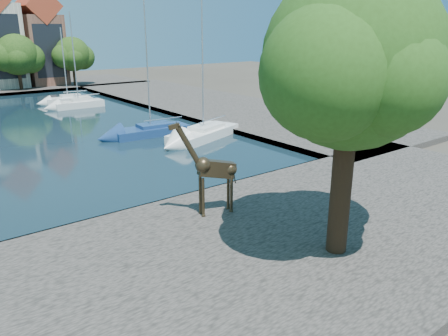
% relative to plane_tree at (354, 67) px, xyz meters
% --- Properties ---
extents(ground, '(160.00, 160.00, 0.00)m').
position_rel_plane_tree_xyz_m(ground, '(-7.62, 9.01, -7.67)').
color(ground, '#38332B').
rests_on(ground, ground).
extents(near_quay, '(50.00, 14.00, 0.50)m').
position_rel_plane_tree_xyz_m(near_quay, '(-7.62, 2.01, -7.42)').
color(near_quay, '#534D48').
rests_on(near_quay, ground).
extents(right_quay, '(14.00, 52.00, 0.50)m').
position_rel_plane_tree_xyz_m(right_quay, '(17.38, 33.01, -7.42)').
color(right_quay, '#534D48').
rests_on(right_quay, ground).
extents(plane_tree, '(8.32, 6.40, 10.62)m').
position_rel_plane_tree_xyz_m(plane_tree, '(0.00, 0.00, 0.00)').
color(plane_tree, '#332114').
rests_on(plane_tree, near_quay).
extents(townhouse_east_end, '(5.44, 9.18, 14.43)m').
position_rel_plane_tree_xyz_m(townhouse_east_end, '(7.38, 64.99, -0.56)').
color(townhouse_east_end, brown).
rests_on(townhouse_east_end, far_quay).
extents(far_tree_east, '(7.54, 5.80, 7.84)m').
position_rel_plane_tree_xyz_m(far_tree_east, '(2.49, 59.50, -2.43)').
color(far_tree_east, '#332114').
rests_on(far_tree_east, far_quay).
extents(far_tree_far_east, '(6.76, 5.20, 7.36)m').
position_rel_plane_tree_xyz_m(far_tree_far_east, '(10.48, 59.50, -2.60)').
color(far_tree_far_east, '#332114').
rests_on(far_tree_far_east, far_quay).
extents(giraffe_statue, '(3.15, 1.14, 4.54)m').
position_rel_plane_tree_xyz_m(giraffe_statue, '(-1.91, 5.99, -4.94)').
color(giraffe_statue, '#352A1A').
rests_on(giraffe_statue, near_quay).
extents(sailboat_right_a, '(7.72, 4.90, 12.50)m').
position_rel_plane_tree_xyz_m(sailboat_right_a, '(7.38, 20.02, -7.00)').
color(sailboat_right_a, white).
rests_on(sailboat_right_a, water_basin).
extents(sailboat_right_b, '(6.80, 2.71, 11.49)m').
position_rel_plane_tree_xyz_m(sailboat_right_b, '(4.38, 23.80, -7.05)').
color(sailboat_right_b, navy).
rests_on(sailboat_right_b, water_basin).
extents(sailboat_right_c, '(5.62, 1.97, 10.73)m').
position_rel_plane_tree_xyz_m(sailboat_right_c, '(4.38, 41.49, -6.99)').
color(sailboat_right_c, silver).
rests_on(sailboat_right_c, water_basin).
extents(sailboat_right_d, '(5.32, 2.15, 9.06)m').
position_rel_plane_tree_xyz_m(sailboat_right_d, '(4.38, 45.21, -6.99)').
color(sailboat_right_d, white).
rests_on(sailboat_right_d, water_basin).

